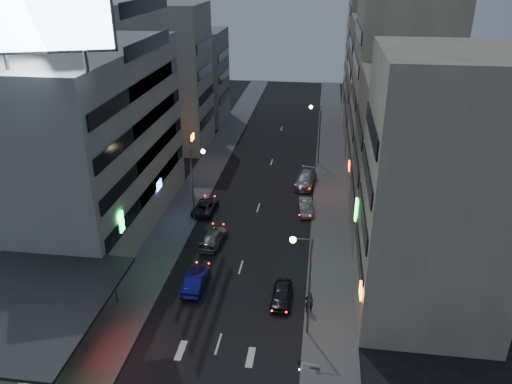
% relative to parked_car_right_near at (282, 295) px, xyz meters
% --- Properties ---
extents(sidewalk_left, '(4.00, 120.00, 0.12)m').
position_rel_parked_car_right_near_xyz_m(sidewalk_left, '(-12.09, 20.46, -0.61)').
color(sidewalk_left, '#4C4C4F').
rests_on(sidewalk_left, ground).
extents(sidewalk_right, '(4.00, 120.00, 0.12)m').
position_rel_parked_car_right_near_xyz_m(sidewalk_right, '(3.91, 20.46, -0.61)').
color(sidewalk_right, '#4C4C4F').
rests_on(sidewalk_right, ground).
extents(food_court, '(11.00, 13.00, 3.88)m').
position_rel_parked_car_right_near_xyz_m(food_court, '(-17.99, -7.54, 1.31)').
color(food_court, '#C3B699').
rests_on(food_court, ground).
extents(white_building, '(14.00, 24.00, 18.00)m').
position_rel_parked_car_right_near_xyz_m(white_building, '(-21.09, 10.46, 8.33)').
color(white_building, '#A4A4A0').
rests_on(white_building, ground).
extents(shophouse_near, '(10.00, 11.00, 20.00)m').
position_rel_parked_car_right_near_xyz_m(shophouse_near, '(10.91, 0.96, 9.33)').
color(shophouse_near, '#C3B699').
rests_on(shophouse_near, ground).
extents(shophouse_mid, '(11.00, 12.00, 16.00)m').
position_rel_parked_car_right_near_xyz_m(shophouse_mid, '(11.41, 12.46, 7.33)').
color(shophouse_mid, gray).
rests_on(shophouse_mid, ground).
extents(shophouse_far, '(10.00, 14.00, 22.00)m').
position_rel_parked_car_right_near_xyz_m(shophouse_far, '(10.91, 25.46, 10.33)').
color(shophouse_far, '#C3B699').
rests_on(shophouse_far, ground).
extents(far_left_a, '(11.00, 10.00, 20.00)m').
position_rel_parked_car_right_near_xyz_m(far_left_a, '(-19.59, 35.46, 9.33)').
color(far_left_a, '#A4A4A0').
rests_on(far_left_a, ground).
extents(far_left_b, '(12.00, 10.00, 15.00)m').
position_rel_parked_car_right_near_xyz_m(far_left_b, '(-20.09, 48.46, 6.83)').
color(far_left_b, gray).
rests_on(far_left_b, ground).
extents(far_right_a, '(11.00, 12.00, 18.00)m').
position_rel_parked_car_right_near_xyz_m(far_right_a, '(11.41, 40.46, 8.33)').
color(far_right_a, gray).
rests_on(far_right_a, ground).
extents(far_right_b, '(12.00, 12.00, 24.00)m').
position_rel_parked_car_right_near_xyz_m(far_right_b, '(11.91, 54.46, 11.33)').
color(far_right_b, '#C3B699').
rests_on(far_right_b, ground).
extents(billboard, '(9.52, 3.75, 6.20)m').
position_rel_parked_car_right_near_xyz_m(billboard, '(-17.08, 0.43, 20.99)').
color(billboard, '#595B60').
rests_on(billboard, white_building).
extents(street_lamp_right_near, '(1.60, 0.44, 8.02)m').
position_rel_parked_car_right_near_xyz_m(street_lamp_right_near, '(1.82, -3.54, 4.69)').
color(street_lamp_right_near, '#595B60').
rests_on(street_lamp_right_near, sidewalk_right).
extents(street_lamp_left, '(1.60, 0.44, 8.02)m').
position_rel_parked_car_right_near_xyz_m(street_lamp_left, '(-9.99, 12.46, 4.69)').
color(street_lamp_left, '#595B60').
rests_on(street_lamp_left, sidewalk_left).
extents(street_lamp_right_far, '(1.60, 0.44, 8.02)m').
position_rel_parked_car_right_near_xyz_m(street_lamp_right_far, '(1.82, 30.46, 4.69)').
color(street_lamp_right_far, '#595B60').
rests_on(street_lamp_right_far, sidewalk_right).
extents(parked_car_right_near, '(1.68, 3.99, 1.35)m').
position_rel_parked_car_right_near_xyz_m(parked_car_right_near, '(0.00, 0.00, 0.00)').
color(parked_car_right_near, black).
rests_on(parked_car_right_near, ground).
extents(parked_car_right_mid, '(1.87, 4.17, 1.33)m').
position_rel_parked_car_right_near_xyz_m(parked_car_right_mid, '(1.20, 16.08, -0.01)').
color(parked_car_right_mid, '#A0A5A8').
rests_on(parked_car_right_mid, ground).
extents(parked_car_left, '(2.38, 4.77, 1.30)m').
position_rel_parked_car_right_near_xyz_m(parked_car_left, '(-9.69, 14.73, -0.02)').
color(parked_car_left, '#2B2C30').
rests_on(parked_car_left, ground).
extents(parked_car_right_far, '(2.86, 5.66, 1.58)m').
position_rel_parked_car_right_near_xyz_m(parked_car_right_far, '(0.87, 23.32, 0.11)').
color(parked_car_right_far, '#97989F').
rests_on(parked_car_right_far, ground).
extents(road_car_blue, '(1.56, 4.43, 1.46)m').
position_rel_parked_car_right_near_xyz_m(road_car_blue, '(-7.31, 0.86, 0.06)').
color(road_car_blue, navy).
rests_on(road_car_blue, ground).
extents(road_car_silver, '(2.35, 4.95, 1.39)m').
position_rel_parked_car_right_near_xyz_m(road_car_silver, '(-7.42, 8.21, 0.02)').
color(road_car_silver, gray).
rests_on(road_car_silver, ground).
extents(person, '(0.74, 0.55, 1.87)m').
position_rel_parked_car_right_near_xyz_m(person, '(2.21, -1.16, 0.38)').
color(person, black).
rests_on(person, sidewalk_right).
extents(scooter_silver_b, '(0.77, 1.89, 1.13)m').
position_rel_parked_car_right_near_xyz_m(scooter_silver_b, '(3.21, -6.75, 0.01)').
color(scooter_silver_b, gray).
rests_on(scooter_silver_b, sidewalk_right).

